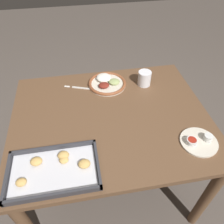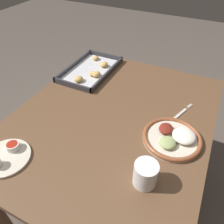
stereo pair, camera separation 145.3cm
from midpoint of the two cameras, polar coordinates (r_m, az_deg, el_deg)
name	(u,v)px [view 2 (the right image)]	position (r m, az deg, el deg)	size (l,w,h in m)	color
ground_plane	(113,194)	(1.54, 17.96, -42.70)	(8.00, 8.00, 0.00)	#564C44
dining_table	(113,132)	(0.96, 27.29, -37.35)	(1.10, 0.88, 0.72)	brown
dinner_plate	(173,138)	(0.97, 50.96, -37.42)	(0.25, 0.25, 0.05)	beige
fork	(179,115)	(1.03, 47.34, -28.80)	(0.19, 0.08, 0.00)	silver
saucer_plate	(6,156)	(0.78, -8.09, -57.20)	(0.19, 0.19, 0.04)	beige
baking_tray	(91,70)	(0.96, 13.62, -13.80)	(0.41, 0.25, 0.04)	#333338
drinking_cup	(145,174)	(0.89, 55.49, -51.21)	(0.08, 0.08, 0.09)	white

